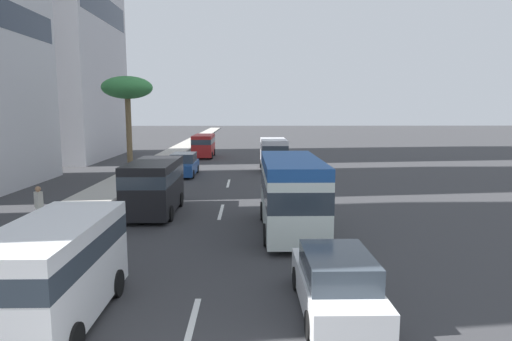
% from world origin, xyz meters
% --- Properties ---
extents(ground_plane, '(198.00, 198.00, 0.00)m').
position_xyz_m(ground_plane, '(31.50, 0.00, 0.00)').
color(ground_plane, '#38383A').
extents(sidewalk_right, '(162.00, 2.67, 0.15)m').
position_xyz_m(sidewalk_right, '(31.50, 7.32, 0.07)').
color(sidewalk_right, '#B2ADA3').
rests_on(sidewalk_right, ground_plane).
extents(lane_stripe_near, '(3.20, 0.16, 0.01)m').
position_xyz_m(lane_stripe_near, '(4.14, 0.00, 0.01)').
color(lane_stripe_near, silver).
rests_on(lane_stripe_near, ground_plane).
extents(lane_stripe_mid, '(3.20, 0.16, 0.01)m').
position_xyz_m(lane_stripe_mid, '(15.70, 0.00, 0.01)').
color(lane_stripe_mid, silver).
rests_on(lane_stripe_mid, ground_plane).
extents(lane_stripe_far, '(3.20, 0.16, 0.01)m').
position_xyz_m(lane_stripe_far, '(24.03, 0.00, 0.01)').
color(lane_stripe_far, silver).
rests_on(lane_stripe_far, ground_plane).
extents(car_lead, '(4.61, 1.94, 1.70)m').
position_xyz_m(car_lead, '(27.74, 3.57, 0.80)').
color(car_lead, '#1E478C').
rests_on(car_lead, ground_plane).
extents(van_second, '(4.89, 2.14, 2.41)m').
position_xyz_m(van_second, '(4.52, 3.17, 1.38)').
color(van_second, white).
rests_on(van_second, ground_plane).
extents(van_third, '(5.11, 2.21, 2.55)m').
position_xyz_m(van_third, '(15.42, 3.18, 1.46)').
color(van_third, black).
rests_on(van_third, ground_plane).
extents(minibus_fourth, '(6.55, 2.39, 3.04)m').
position_xyz_m(minibus_fourth, '(12.15, -3.09, 1.67)').
color(minibus_fourth, silver).
rests_on(minibus_fourth, ground_plane).
extents(van_fifth, '(5.36, 2.13, 2.36)m').
position_xyz_m(van_fifth, '(40.57, 3.32, 1.35)').
color(van_fifth, '#A51E1E').
rests_on(van_fifth, ground_plane).
extents(car_sixth, '(4.30, 1.80, 1.57)m').
position_xyz_m(car_sixth, '(4.92, -3.48, 0.74)').
color(car_sixth, white).
rests_on(car_sixth, ground_plane).
extents(van_seventh, '(4.85, 2.19, 2.57)m').
position_xyz_m(van_seventh, '(30.68, -3.47, 1.46)').
color(van_seventh, silver).
rests_on(van_seventh, ground_plane).
extents(pedestrian_near_lamp, '(0.37, 0.39, 1.75)m').
position_xyz_m(pedestrian_near_lamp, '(12.36, 7.23, 1.12)').
color(pedestrian_near_lamp, beige).
rests_on(pedestrian_near_lamp, sidewalk_right).
extents(palm_tree, '(3.45, 3.45, 7.12)m').
position_xyz_m(palm_tree, '(25.41, 6.98, 6.34)').
color(palm_tree, brown).
rests_on(palm_tree, sidewalk_right).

